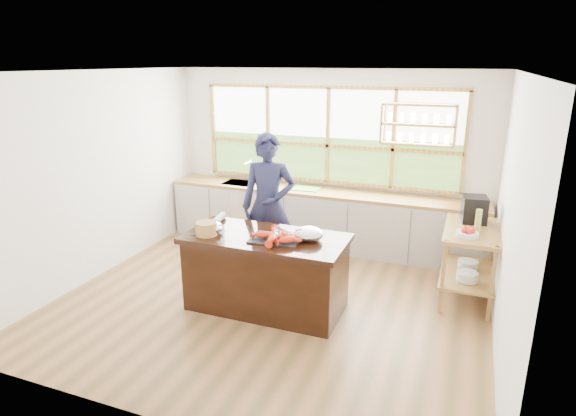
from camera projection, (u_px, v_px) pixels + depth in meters
The scene contains 18 objects.
ground_plane at pixel (273, 299), 5.90m from camera, with size 5.00×5.00×0.00m, color #99663D.
room_shell at pixel (290, 151), 5.84m from camera, with size 5.02×4.52×2.71m.
back_counter at pixel (320, 218), 7.51m from camera, with size 4.90×0.63×0.90m.
right_shelf_unit at pixel (469, 252), 5.77m from camera, with size 0.62×1.10×0.90m.
island at pixel (266, 272), 5.59m from camera, with size 1.85×0.90×0.90m.
cook at pixel (268, 206), 6.35m from camera, with size 0.71×0.46×1.93m, color #191B39.
potted_plant at pixel (265, 177), 7.72m from camera, with size 0.13×0.09×0.24m, color slate.
cutting_board at pixel (306, 189), 7.45m from camera, with size 0.40×0.30×0.01m, color #5BB740.
espresso_machine at pixel (474, 209), 5.90m from camera, with size 0.28×0.30×0.32m, color black.
wine_bottle at pixel (478, 221), 5.52m from camera, with size 0.07×0.07×0.28m, color #A5AA4E.
fruit_bowl at pixel (468, 233), 5.44m from camera, with size 0.25×0.25×0.11m.
slate_board at pixel (276, 239), 5.35m from camera, with size 0.55×0.40×0.02m, color black.
lobster_pile at pixel (276, 236), 5.30m from camera, with size 0.52×0.48×0.08m.
mixing_bowl_left at pixel (210, 228), 5.55m from camera, with size 0.30×0.30×0.14m, color silver.
mixing_bowl_right at pixel (309, 234), 5.33m from camera, with size 0.33×0.33×0.16m, color silver.
wine_glass at pixel (278, 231), 5.15m from camera, with size 0.08×0.08×0.22m.
wicker_basket at pixel (206, 229), 5.47m from camera, with size 0.24×0.24×0.15m, color #BC814E.
parchment_roll at pixel (219, 218), 5.95m from camera, with size 0.08×0.08×0.30m, color silver.
Camera 1 is at (2.07, -4.89, 2.81)m, focal length 30.00 mm.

